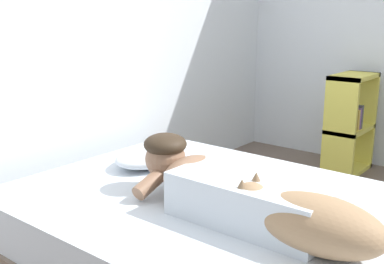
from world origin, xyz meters
name	(u,v)px	position (x,y,z in m)	size (l,w,h in m)	color
back_wall	(72,1)	(0.00, 1.40, 1.25)	(3.97, 0.12, 2.50)	silver
bed	(232,242)	(-0.14, 0.17, 0.19)	(1.41, 2.06, 0.38)	#726051
pillow	(156,154)	(0.05, 0.81, 0.43)	(0.52, 0.32, 0.11)	silver
person_lying	(230,185)	(-0.21, 0.14, 0.48)	(0.43, 0.92, 0.27)	silver
dog	(309,221)	(-0.32, -0.27, 0.48)	(0.26, 0.57, 0.21)	#9E7A56
coffee_cup	(189,168)	(0.02, 0.54, 0.42)	(0.12, 0.09, 0.07)	teal
cell_phone	(323,197)	(0.15, -0.12, 0.38)	(0.07, 0.14, 0.01)	black
bookshelf	(349,123)	(1.66, 0.34, 0.38)	(0.45, 0.24, 0.75)	#D8CC4C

